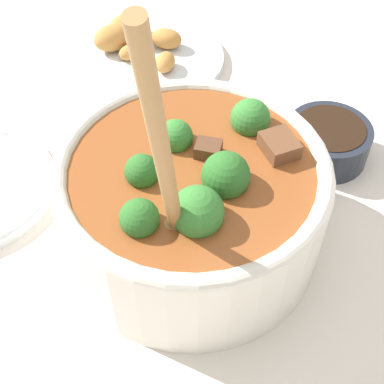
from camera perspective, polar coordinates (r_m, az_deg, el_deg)
ground_plane at (r=0.55m, az=-0.00°, el=-4.98°), size 4.00×4.00×0.00m
stew_bowl at (r=0.50m, az=0.04°, el=-0.57°), size 0.25×0.25×0.32m
condiment_bowl at (r=0.63m, az=14.27°, el=5.39°), size 0.10×0.10×0.04m
food_plate at (r=0.77m, az=-5.06°, el=14.76°), size 0.20×0.20×0.05m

